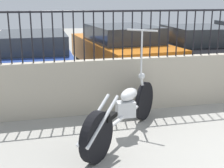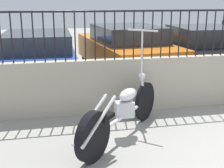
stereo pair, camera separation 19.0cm
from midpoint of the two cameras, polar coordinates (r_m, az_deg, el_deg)
name	(u,v)px [view 1 (the left image)]	position (r m, az deg, el deg)	size (l,w,h in m)	color
low_wall	(207,79)	(6.48, 16.15, 0.84)	(9.66, 0.18, 1.00)	#B2A893
fence_railing	(211,25)	(6.31, 16.87, 10.22)	(9.66, 0.04, 0.87)	black
motorcycle_white	(120,114)	(4.61, 0.38, -5.61)	(1.65, 1.84, 1.59)	black
car_blue	(34,57)	(8.09, -14.80, 4.85)	(1.83, 4.39, 1.26)	black
car_orange	(121,49)	(8.77, 0.94, 6.42)	(2.21, 4.55, 1.35)	black
car_black	(195,49)	(9.17, 14.31, 6.22)	(1.96, 4.08, 1.32)	black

